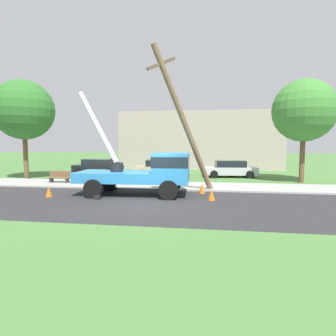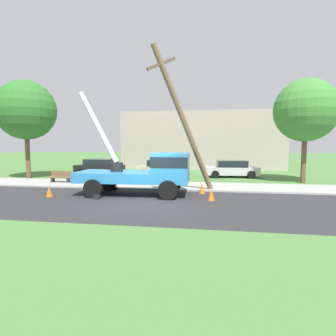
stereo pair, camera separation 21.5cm
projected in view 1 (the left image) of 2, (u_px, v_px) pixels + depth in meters
ground_plane at (176, 175)px, 25.39m from camera, size 120.00×120.00×0.00m
road_asphalt at (146, 203)px, 13.57m from camera, size 80.00×7.43×0.01m
sidewalk_strip at (164, 186)px, 18.93m from camera, size 80.00×3.47×0.10m
utility_truck at (148, 170)px, 15.63m from camera, size 6.85×3.21×5.98m
leaning_utility_pole at (183, 120)px, 16.07m from camera, size 3.70×2.76×8.27m
traffic_cone_ahead at (212, 195)px, 14.28m from camera, size 0.36×0.36×0.56m
traffic_cone_behind at (49, 192)px, 15.20m from camera, size 0.36×0.36×0.56m
traffic_cone_curbside at (202, 189)px, 16.23m from camera, size 0.36×0.36×0.56m
parked_sedan_black at (98, 167)px, 26.02m from camera, size 4.55×2.30×1.42m
parked_sedan_tan at (161, 168)px, 24.86m from camera, size 4.55×2.29×1.42m
parked_sedan_silver at (230, 169)px, 24.04m from camera, size 4.54×2.26×1.42m
park_bench at (60, 177)px, 20.07m from camera, size 1.60×0.45×0.90m
roadside_tree_near at (304, 111)px, 20.19m from camera, size 4.45×4.45×7.44m
roadside_tree_far at (24, 110)px, 22.37m from camera, size 4.70×4.70×7.86m
lowrise_building_backdrop at (200, 140)px, 33.26m from camera, size 18.00×6.00×6.40m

